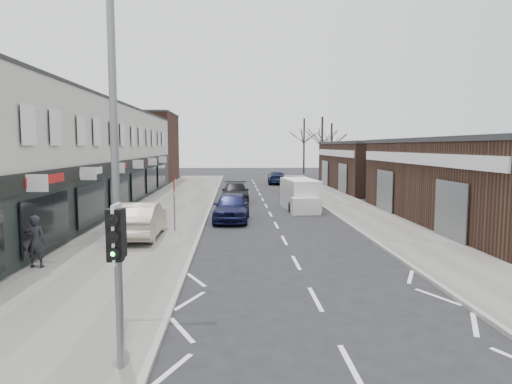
{
  "coord_description": "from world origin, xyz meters",
  "views": [
    {
      "loc": [
        -2.25,
        -10.3,
        4.26
      ],
      "look_at": [
        -1.47,
        6.19,
        2.6
      ],
      "focal_mm": 32.0,
      "sensor_mm": 36.0,
      "label": 1
    }
  ],
  "objects": [
    {
      "name": "white_van",
      "position": [
        2.18,
        20.14,
        0.96
      ],
      "size": [
        2.26,
        5.39,
        2.04
      ],
      "rotation": [
        0.0,
        0.0,
        0.1
      ],
      "color": "white",
      "rests_on": "ground"
    },
    {
      "name": "pavement_left",
      "position": [
        -6.75,
        22.0,
        0.06
      ],
      "size": [
        5.5,
        64.0,
        0.12
      ],
      "primitive_type": "cube",
      "color": "slate",
      "rests_on": "ground"
    },
    {
      "name": "parked_car_right_b",
      "position": [
        3.15,
        32.64,
        0.76
      ],
      "size": [
        2.16,
        4.61,
        1.53
      ],
      "primitive_type": "imported",
      "rotation": [
        0.0,
        0.0,
        3.06
      ],
      "color": "black",
      "rests_on": "ground"
    },
    {
      "name": "ground",
      "position": [
        0.0,
        0.0,
        0.0
      ],
      "size": [
        160.0,
        160.0,
        0.0
      ],
      "primitive_type": "plane",
      "color": "black",
      "rests_on": "ground"
    },
    {
      "name": "street_lamp",
      "position": [
        -4.53,
        -0.8,
        4.62
      ],
      "size": [
        2.23,
        0.22,
        8.0
      ],
      "color": "slate",
      "rests_on": "pavement_left"
    },
    {
      "name": "right_unit_near",
      "position": [
        12.5,
        14.0,
        2.25
      ],
      "size": [
        10.0,
        18.0,
        4.5
      ],
      "primitive_type": "cube",
      "color": "#3A251A",
      "rests_on": "ground"
    },
    {
      "name": "pedestrian",
      "position": [
        -9.04,
        5.35,
        1.03
      ],
      "size": [
        0.69,
        0.49,
        1.81
      ],
      "primitive_type": "imported",
      "rotation": [
        0.0,
        0.0,
        3.06
      ],
      "color": "black",
      "rests_on": "pavement_left"
    },
    {
      "name": "parked_car_right_c",
      "position": [
        2.51,
        41.09,
        0.7
      ],
      "size": [
        2.25,
        4.96,
        1.41
      ],
      "primitive_type": "imported",
      "rotation": [
        0.0,
        0.0,
        3.08
      ],
      "color": "#121A39",
      "rests_on": "ground"
    },
    {
      "name": "parked_car_left_b",
      "position": [
        -2.2,
        24.43,
        0.74
      ],
      "size": [
        2.11,
        5.09,
        1.47
      ],
      "primitive_type": "imported",
      "rotation": [
        0.0,
        0.0,
        -0.01
      ],
      "color": "black",
      "rests_on": "ground"
    },
    {
      "name": "shop_terrace_left",
      "position": [
        -13.5,
        19.5,
        3.55
      ],
      "size": [
        8.0,
        41.0,
        7.1
      ],
      "primitive_type": "cube",
      "color": "silver",
      "rests_on": "ground"
    },
    {
      "name": "parked_car_left_a",
      "position": [
        -2.42,
        15.54,
        0.82
      ],
      "size": [
        2.23,
        4.91,
        1.63
      ],
      "primitive_type": "imported",
      "rotation": [
        0.0,
        0.0,
        -0.06
      ],
      "color": "#13163B",
      "rests_on": "ground"
    },
    {
      "name": "tree_far_b",
      "position": [
        11.5,
        54.0,
        0.0
      ],
      "size": [
        3.6,
        3.6,
        7.5
      ],
      "primitive_type": null,
      "color": "#382D26",
      "rests_on": "ground"
    },
    {
      "name": "parked_car_right_a",
      "position": [
        2.94,
        23.56,
        0.77
      ],
      "size": [
        1.77,
        4.72,
        1.54
      ],
      "primitive_type": "imported",
      "rotation": [
        0.0,
        0.0,
        3.17
      ],
      "color": "silver",
      "rests_on": "ground"
    },
    {
      "name": "warning_sign",
      "position": [
        -5.16,
        12.0,
        2.2
      ],
      "size": [
        0.12,
        0.8,
        2.7
      ],
      "color": "slate",
      "rests_on": "pavement_left"
    },
    {
      "name": "traffic_light",
      "position": [
        -4.4,
        -2.02,
        2.41
      ],
      "size": [
        0.28,
        0.6,
        3.1
      ],
      "color": "slate",
      "rests_on": "pavement_left"
    },
    {
      "name": "tree_far_a",
      "position": [
        9.0,
        48.0,
        0.0
      ],
      "size": [
        3.6,
        3.6,
        8.0
      ],
      "primitive_type": null,
      "color": "#382D26",
      "rests_on": "ground"
    },
    {
      "name": "right_unit_far",
      "position": [
        12.5,
        34.0,
        2.25
      ],
      "size": [
        10.0,
        16.0,
        4.5
      ],
      "primitive_type": "cube",
      "color": "#3A251A",
      "rests_on": "ground"
    },
    {
      "name": "sedan_on_pavement",
      "position": [
        -6.53,
        10.45,
        0.93
      ],
      "size": [
        1.76,
        4.91,
        1.61
      ],
      "primitive_type": "imported",
      "rotation": [
        0.0,
        0.0,
        3.15
      ],
      "color": "#BAAA95",
      "rests_on": "pavement_left"
    },
    {
      "name": "tree_far_c",
      "position": [
        8.5,
        60.0,
        0.0
      ],
      "size": [
        3.6,
        3.6,
        8.5
      ],
      "primitive_type": null,
      "color": "#382D26",
      "rests_on": "ground"
    },
    {
      "name": "pavement_right",
      "position": [
        5.75,
        22.0,
        0.06
      ],
      "size": [
        3.5,
        64.0,
        0.12
      ],
      "primitive_type": "cube",
      "color": "slate",
      "rests_on": "ground"
    },
    {
      "name": "brick_block_far",
      "position": [
        -13.5,
        45.0,
        4.0
      ],
      "size": [
        8.0,
        10.0,
        8.0
      ],
      "primitive_type": "cube",
      "color": "#47291E",
      "rests_on": "ground"
    }
  ]
}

